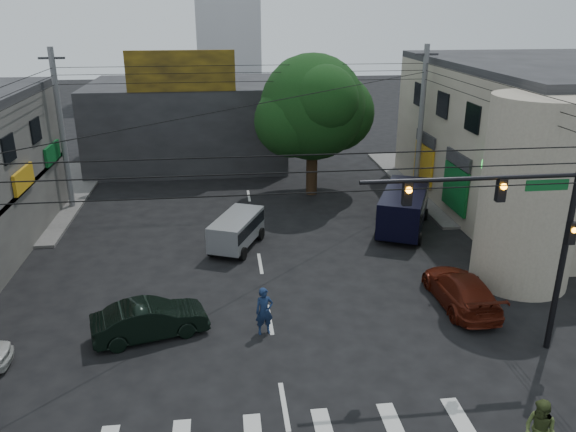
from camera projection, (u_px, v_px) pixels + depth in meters
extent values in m
plane|color=black|center=(275.00, 349.00, 19.58)|extent=(160.00, 160.00, 0.00)
cube|color=#514F4C|center=(511.00, 180.00, 38.29)|extent=(16.00, 16.00, 0.15)
cube|color=gray|center=(563.00, 140.00, 32.26)|extent=(14.00, 18.00, 8.00)
cylinder|color=gray|center=(530.00, 193.00, 23.12)|extent=(4.00, 4.00, 8.00)
cube|color=#232326|center=(188.00, 123.00, 42.26)|extent=(14.00, 10.00, 6.00)
cube|color=olive|center=(181.00, 71.00, 36.19)|extent=(7.00, 0.30, 2.60)
cylinder|color=black|center=(312.00, 160.00, 35.06)|extent=(0.70, 0.70, 4.40)
sphere|color=black|center=(313.00, 107.00, 33.90)|extent=(6.40, 6.40, 6.40)
cylinder|color=black|center=(564.00, 254.00, 18.44)|extent=(0.20, 0.20, 7.20)
cylinder|color=black|center=(472.00, 179.00, 17.11)|extent=(7.00, 0.14, 0.14)
cube|color=black|center=(501.00, 190.00, 17.36)|extent=(0.28, 0.22, 0.75)
cube|color=black|center=(407.00, 193.00, 17.03)|extent=(0.28, 0.22, 0.75)
sphere|color=orange|center=(504.00, 187.00, 17.18)|extent=(0.20, 0.20, 0.20)
sphere|color=orange|center=(409.00, 190.00, 16.84)|extent=(0.20, 0.20, 0.20)
cube|color=#0B5120|center=(547.00, 185.00, 17.49)|extent=(1.40, 0.06, 0.35)
cylinder|color=#59595B|center=(62.00, 131.00, 31.68)|extent=(0.32, 0.32, 9.20)
cylinder|color=#59595B|center=(421.00, 123.00, 34.01)|extent=(0.32, 0.32, 9.20)
imported|color=black|center=(150.00, 320.00, 20.14)|extent=(3.51, 4.81, 1.35)
imported|color=#4F160B|center=(461.00, 290.00, 22.28)|extent=(1.96, 4.66, 1.34)
imported|color=#122140|center=(264.00, 311.00, 20.25)|extent=(0.82, 0.67, 1.81)
imported|color=#394620|center=(540.00, 432.00, 14.50)|extent=(1.39, 1.34, 1.83)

